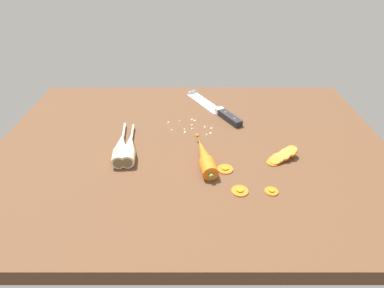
{
  "coord_description": "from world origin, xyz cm",
  "views": [
    {
      "loc": [
        0.03,
        -83.48,
        53.44
      ],
      "look_at": [
        0.0,
        -2.0,
        1.5
      ],
      "focal_mm": 30.21,
      "sensor_mm": 36.0,
      "label": 1
    }
  ],
  "objects_px": {
    "parsnip_mid_left": "(129,148)",
    "carrot_slice_stray_far": "(225,169)",
    "chefs_knife": "(211,106)",
    "parsnip_front": "(121,148)",
    "carrot_slice_stack": "(282,156)",
    "carrot_slice_stray_mid": "(272,191)",
    "whole_carrot": "(205,157)",
    "carrot_slice_stray_near": "(240,190)"
  },
  "relations": [
    {
      "from": "parsnip_mid_left",
      "to": "carrot_slice_stray_far",
      "type": "distance_m",
      "value": 0.28
    },
    {
      "from": "chefs_knife",
      "to": "parsnip_front",
      "type": "distance_m",
      "value": 0.41
    },
    {
      "from": "carrot_slice_stack",
      "to": "carrot_slice_stray_far",
      "type": "bearing_deg",
      "value": -163.95
    },
    {
      "from": "chefs_knife",
      "to": "carrot_slice_stray_far",
      "type": "height_order",
      "value": "chefs_knife"
    },
    {
      "from": "chefs_knife",
      "to": "parsnip_mid_left",
      "type": "relative_size",
      "value": 1.4
    },
    {
      "from": "chefs_knife",
      "to": "carrot_slice_stray_mid",
      "type": "relative_size",
      "value": 9.42
    },
    {
      "from": "chefs_knife",
      "to": "whole_carrot",
      "type": "relative_size",
      "value": 1.49
    },
    {
      "from": "carrot_slice_stray_near",
      "to": "carrot_slice_stray_far",
      "type": "xyz_separation_m",
      "value": [
        -0.03,
        0.09,
        0.0
      ]
    },
    {
      "from": "parsnip_front",
      "to": "carrot_slice_stack",
      "type": "distance_m",
      "value": 0.47
    },
    {
      "from": "parsnip_front",
      "to": "carrot_slice_stray_far",
      "type": "relative_size",
      "value": 5.56
    },
    {
      "from": "whole_carrot",
      "to": "parsnip_mid_left",
      "type": "distance_m",
      "value": 0.22
    },
    {
      "from": "whole_carrot",
      "to": "carrot_slice_stray_far",
      "type": "bearing_deg",
      "value": -27.71
    },
    {
      "from": "carrot_slice_stack",
      "to": "carrot_slice_stray_far",
      "type": "relative_size",
      "value": 2.16
    },
    {
      "from": "whole_carrot",
      "to": "carrot_slice_stray_near",
      "type": "height_order",
      "value": "whole_carrot"
    },
    {
      "from": "chefs_knife",
      "to": "carrot_slice_stack",
      "type": "height_order",
      "value": "carrot_slice_stack"
    },
    {
      "from": "carrot_slice_stack",
      "to": "chefs_knife",
      "type": "bearing_deg",
      "value": 118.82
    },
    {
      "from": "parsnip_front",
      "to": "carrot_slice_stray_near",
      "type": "relative_size",
      "value": 5.66
    },
    {
      "from": "chefs_knife",
      "to": "whole_carrot",
      "type": "height_order",
      "value": "whole_carrot"
    },
    {
      "from": "carrot_slice_stray_near",
      "to": "carrot_slice_stray_far",
      "type": "bearing_deg",
      "value": 107.69
    },
    {
      "from": "parsnip_front",
      "to": "parsnip_mid_left",
      "type": "bearing_deg",
      "value": -4.69
    },
    {
      "from": "chefs_knife",
      "to": "parsnip_front",
      "type": "height_order",
      "value": "parsnip_front"
    },
    {
      "from": "parsnip_mid_left",
      "to": "carrot_slice_stack",
      "type": "distance_m",
      "value": 0.44
    },
    {
      "from": "chefs_knife",
      "to": "carrot_slice_stray_far",
      "type": "distance_m",
      "value": 0.39
    },
    {
      "from": "carrot_slice_stack",
      "to": "parsnip_front",
      "type": "bearing_deg",
      "value": 176.11
    },
    {
      "from": "carrot_slice_stray_near",
      "to": "carrot_slice_stack",
      "type": "bearing_deg",
      "value": 45.24
    },
    {
      "from": "carrot_slice_stray_near",
      "to": "parsnip_mid_left",
      "type": "bearing_deg",
      "value": 150.98
    },
    {
      "from": "carrot_slice_stray_far",
      "to": "parsnip_mid_left",
      "type": "bearing_deg",
      "value": 164.22
    },
    {
      "from": "parsnip_front",
      "to": "chefs_knife",
      "type": "bearing_deg",
      "value": 47.95
    },
    {
      "from": "carrot_slice_stray_near",
      "to": "carrot_slice_stray_mid",
      "type": "distance_m",
      "value": 0.08
    },
    {
      "from": "chefs_knife",
      "to": "whole_carrot",
      "type": "bearing_deg",
      "value": -95.4
    },
    {
      "from": "carrot_slice_stray_far",
      "to": "parsnip_front",
      "type": "bearing_deg",
      "value": 165.14
    },
    {
      "from": "chefs_knife",
      "to": "carrot_slice_stray_far",
      "type": "relative_size",
      "value": 7.32
    },
    {
      "from": "carrot_slice_stray_mid",
      "to": "parsnip_front",
      "type": "bearing_deg",
      "value": 157.13
    },
    {
      "from": "carrot_slice_stray_mid",
      "to": "carrot_slice_stray_far",
      "type": "height_order",
      "value": "same"
    },
    {
      "from": "carrot_slice_stack",
      "to": "carrot_slice_stray_near",
      "type": "xyz_separation_m",
      "value": [
        -0.14,
        -0.14,
        -0.01
      ]
    },
    {
      "from": "parsnip_front",
      "to": "carrot_slice_stray_mid",
      "type": "height_order",
      "value": "parsnip_front"
    },
    {
      "from": "chefs_knife",
      "to": "carrot_slice_stack",
      "type": "bearing_deg",
      "value": -61.18
    },
    {
      "from": "carrot_slice_stray_near",
      "to": "carrot_slice_stray_mid",
      "type": "xyz_separation_m",
      "value": [
        0.08,
        -0.0,
        0.0
      ]
    },
    {
      "from": "carrot_slice_stray_far",
      "to": "carrot_slice_stray_mid",
      "type": "bearing_deg",
      "value": -40.56
    },
    {
      "from": "carrot_slice_stray_near",
      "to": "chefs_knife",
      "type": "bearing_deg",
      "value": 95.95
    },
    {
      "from": "parsnip_front",
      "to": "parsnip_mid_left",
      "type": "relative_size",
      "value": 1.06
    },
    {
      "from": "carrot_slice_stray_near",
      "to": "carrot_slice_stray_mid",
      "type": "bearing_deg",
      "value": -1.3
    }
  ]
}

